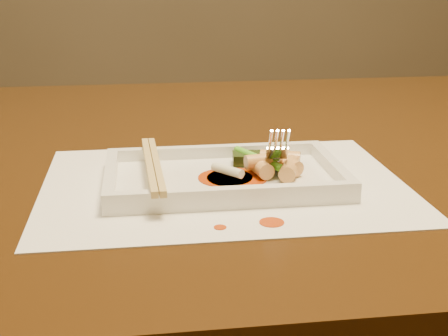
{
  "coord_description": "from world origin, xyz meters",
  "views": [
    {
      "loc": [
        -0.1,
        -0.81,
        0.99
      ],
      "look_at": [
        -0.01,
        -0.17,
        0.77
      ],
      "focal_mm": 50.0,
      "sensor_mm": 36.0,
      "label": 1
    }
  ],
  "objects": [
    {
      "name": "sauce_blob_1",
      "position": [
        0.01,
        -0.17,
        0.76
      ],
      "size": [
        0.07,
        0.07,
        0.0
      ],
      "primitive_type": "cylinder",
      "color": "#BA3605",
      "rests_on": "plate_base"
    },
    {
      "name": "placemat",
      "position": [
        -0.01,
        -0.17,
        0.75
      ],
      "size": [
        0.4,
        0.3,
        0.0
      ],
      "primitive_type": "cube",
      "color": "white",
      "rests_on": "table"
    },
    {
      "name": "sauce_splatter_a",
      "position": [
        0.02,
        -0.28,
        0.75
      ],
      "size": [
        0.02,
        0.02,
        0.0
      ],
      "primitive_type": "cylinder",
      "color": "#BA3605",
      "rests_on": "placemat"
    },
    {
      "name": "plate_rim_near",
      "position": [
        -0.01,
        -0.24,
        0.77
      ],
      "size": [
        0.26,
        0.01,
        0.01
      ],
      "primitive_type": "cube",
      "color": "white",
      "rests_on": "plate_base"
    },
    {
      "name": "plate_rim_left",
      "position": [
        -0.13,
        -0.17,
        0.77
      ],
      "size": [
        0.01,
        0.14,
        0.01
      ],
      "primitive_type": "cube",
      "color": "white",
      "rests_on": "plate_base"
    },
    {
      "name": "sauce_splatter_b",
      "position": [
        -0.03,
        -0.29,
        0.75
      ],
      "size": [
        0.01,
        0.01,
        0.0
      ],
      "primitive_type": "cylinder",
      "color": "#BA3605",
      "rests_on": "placemat"
    },
    {
      "name": "chopstick_a",
      "position": [
        -0.09,
        -0.17,
        0.78
      ],
      "size": [
        0.01,
        0.19,
        0.01
      ],
      "primitive_type": "cube",
      "rotation": [
        0.0,
        0.0,
        0.04
      ],
      "color": "tan",
      "rests_on": "plate_rim_near"
    },
    {
      "name": "rice_cake_0",
      "position": [
        0.06,
        -0.14,
        0.77
      ],
      "size": [
        0.05,
        0.03,
        0.02
      ],
      "primitive_type": "cylinder",
      "rotation": [
        1.57,
        0.0,
        1.23
      ],
      "color": "#ECBE6E",
      "rests_on": "plate_base"
    },
    {
      "name": "sauce_blob_0",
      "position": [
        -0.01,
        -0.17,
        0.76
      ],
      "size": [
        0.06,
        0.06,
        0.0
      ],
      "primitive_type": "cylinder",
      "color": "#BA3605",
      "rests_on": "plate_base"
    },
    {
      "name": "fork",
      "position": [
        0.06,
        -0.15,
        0.83
      ],
      "size": [
        0.09,
        0.1,
        0.14
      ],
      "primitive_type": null,
      "color": "silver",
      "rests_on": "plate_base"
    },
    {
      "name": "plate_rim_right",
      "position": [
        0.12,
        -0.17,
        0.77
      ],
      "size": [
        0.01,
        0.14,
        0.01
      ],
      "primitive_type": "cube",
      "color": "white",
      "rests_on": "plate_base"
    },
    {
      "name": "scallion_green",
      "position": [
        0.03,
        -0.15,
        0.77
      ],
      "size": [
        0.04,
        0.08,
        0.01
      ],
      "primitive_type": "cylinder",
      "rotation": [
        1.57,
        0.0,
        0.45
      ],
      "color": "#46AA1B",
      "rests_on": "plate_base"
    },
    {
      "name": "plate_base",
      "position": [
        -0.01,
        -0.17,
        0.76
      ],
      "size": [
        0.26,
        0.16,
        0.01
      ],
      "primitive_type": "cube",
      "color": "white",
      "rests_on": "placemat"
    },
    {
      "name": "veg_piece",
      "position": [
        0.03,
        -0.13,
        0.77
      ],
      "size": [
        0.04,
        0.03,
        0.01
      ],
      "primitive_type": "cube",
      "rotation": [
        0.0,
        0.0,
        -0.1
      ],
      "color": "black",
      "rests_on": "plate_base"
    },
    {
      "name": "table",
      "position": [
        0.0,
        0.0,
        0.65
      ],
      "size": [
        1.4,
        0.9,
        0.75
      ],
      "color": "black",
      "rests_on": "ground"
    },
    {
      "name": "rice_cake_3",
      "position": [
        0.03,
        -0.17,
        0.77
      ],
      "size": [
        0.03,
        0.04,
        0.02
      ],
      "primitive_type": "cylinder",
      "rotation": [
        1.57,
        0.0,
        0.2
      ],
      "color": "#ECBE6E",
      "rests_on": "plate_base"
    },
    {
      "name": "rice_cake_4",
      "position": [
        0.06,
        -0.18,
        0.77
      ],
      "size": [
        0.03,
        0.05,
        0.02
      ],
      "primitive_type": "cylinder",
      "rotation": [
        1.57,
        0.0,
        2.79
      ],
      "color": "#ECBE6E",
      "rests_on": "plate_base"
    },
    {
      "name": "rice_cake_1",
      "position": [
        0.06,
        -0.16,
        0.77
      ],
      "size": [
        0.04,
        0.05,
        0.02
      ],
      "primitive_type": "cylinder",
      "rotation": [
        1.57,
        0.0,
        0.44
      ],
      "color": "#ECBE6E",
      "rests_on": "plate_base"
    },
    {
      "name": "chopstick_b",
      "position": [
        -0.08,
        -0.17,
        0.78
      ],
      "size": [
        0.01,
        0.19,
        0.01
      ],
      "primitive_type": "cube",
      "rotation": [
        0.0,
        0.0,
        0.04
      ],
      "color": "tan",
      "rests_on": "plate_rim_near"
    },
    {
      "name": "plate_rim_far",
      "position": [
        -0.01,
        -0.09,
        0.77
      ],
      "size": [
        0.26,
        0.01,
        0.01
      ],
      "primitive_type": "cube",
      "color": "white",
      "rests_on": "plate_base"
    },
    {
      "name": "scallion_white",
      "position": [
        -0.01,
        -0.18,
        0.77
      ],
      "size": [
        0.03,
        0.04,
        0.01
      ],
      "primitive_type": "cylinder",
      "rotation": [
        1.57,
        0.0,
        0.71
      ],
      "color": "#EAEACC",
      "rests_on": "plate_base"
    },
    {
      "name": "rice_cake_2",
      "position": [
        0.04,
        -0.17,
        0.78
      ],
      "size": [
        0.04,
        0.02,
        0.02
      ],
      "primitive_type": "cylinder",
      "rotation": [
        1.57,
        0.0,
        1.72
      ],
      "color": "#ECBE6E",
      "rests_on": "plate_base"
    }
  ]
}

